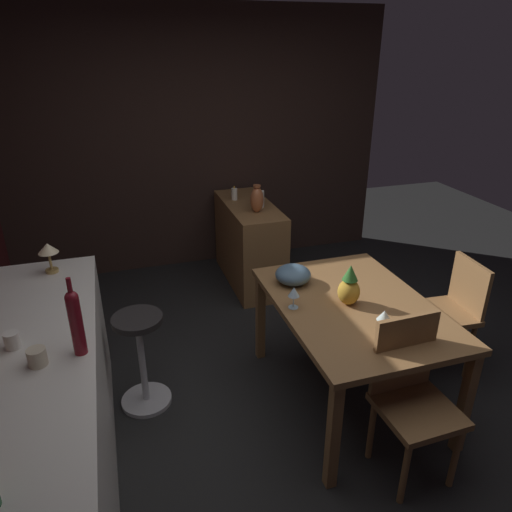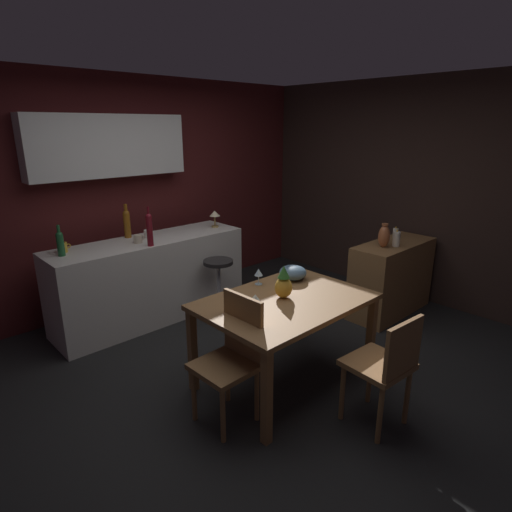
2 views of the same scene
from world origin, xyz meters
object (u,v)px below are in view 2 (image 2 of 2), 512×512
object	(u,v)px
chair_near_window	(232,355)
wine_glass_left	(259,273)
wine_bottle_amber	(127,222)
fruit_bowl	(293,273)
cup_cream	(138,239)
wine_bottle_green	(60,242)
cup_white	(148,234)
cup_mustard	(63,247)
vase_copper	(384,236)
wine_glass_right	(255,299)
pineapple_centerpiece	(283,284)
chair_by_doorway	(385,365)
counter_lamp	(215,215)
pillar_candle_tall	(396,239)
sideboard_cabinet	(391,278)
bar_stool	(219,288)
pillar_candle_short	(395,233)
wine_bottle_ruby	(149,228)
dining_table	(285,309)

from	to	relation	value
chair_near_window	wine_glass_left	distance (m)	0.87
chair_near_window	wine_bottle_amber	world-z (taller)	wine_bottle_amber
fruit_bowl	cup_cream	xyz separation A→B (m)	(-0.68, 1.52, 0.14)
wine_bottle_green	cup_white	size ratio (longest dim) A/B	2.69
cup_mustard	vase_copper	xyz separation A→B (m)	(2.63, -1.85, -0.01)
wine_bottle_green	wine_glass_right	bearing A→B (deg)	-69.14
pineapple_centerpiece	chair_by_doorway	bearing A→B (deg)	-84.71
pineapple_centerpiece	counter_lamp	bearing A→B (deg)	68.67
counter_lamp	pillar_candle_tall	xyz separation A→B (m)	(1.07, -1.75, -0.15)
sideboard_cabinet	cup_white	bearing A→B (deg)	138.29
pineapple_centerpiece	counter_lamp	distance (m)	1.90
bar_stool	cup_cream	world-z (taller)	cup_cream
bar_stool	cup_mustard	world-z (taller)	cup_mustard
wine_glass_left	counter_lamp	xyz separation A→B (m)	(0.63, 1.41, 0.20)
pillar_candle_short	vase_copper	bearing A→B (deg)	-166.72
cup_cream	pineapple_centerpiece	bearing A→B (deg)	-79.75
wine_bottle_amber	pillar_candle_short	world-z (taller)	wine_bottle_amber
wine_bottle_amber	cup_mustard	xyz separation A→B (m)	(-0.71, -0.09, -0.12)
wine_bottle_ruby	counter_lamp	size ratio (longest dim) A/B	2.00
pineapple_centerpiece	dining_table	bearing A→B (deg)	-109.40
cup_mustard	cup_white	xyz separation A→B (m)	(0.87, -0.06, -0.01)
pillar_candle_tall	chair_near_window	bearing A→B (deg)	-177.68
dining_table	wine_bottle_green	distance (m)	2.17
wine_bottle_ruby	wine_bottle_amber	bearing A→B (deg)	91.29
sideboard_cabinet	wine_glass_right	world-z (taller)	wine_glass_right
bar_stool	fruit_bowl	size ratio (longest dim) A/B	2.79
chair_near_window	cup_mustard	bearing A→B (deg)	100.99
counter_lamp	dining_table	bearing A→B (deg)	-111.29
sideboard_cabinet	wine_bottle_amber	bearing A→B (deg)	138.18
pineapple_centerpiece	cup_cream	world-z (taller)	pineapple_centerpiece
wine_glass_right	bar_stool	bearing A→B (deg)	62.38
wine_glass_right	counter_lamp	distance (m)	2.08
fruit_bowl	cup_cream	bearing A→B (deg)	114.13
wine_bottle_amber	vase_copper	bearing A→B (deg)	-45.28
bar_stool	counter_lamp	distance (m)	0.90
cup_mustard	vase_copper	size ratio (longest dim) A/B	0.48
sideboard_cabinet	pillar_candle_tall	distance (m)	0.51
wine_bottle_green	wine_bottle_amber	size ratio (longest dim) A/B	0.80
wine_bottle_green	vase_copper	distance (m)	3.20
wine_glass_right	pillar_candle_tall	xyz separation A→B (m)	(2.10, 0.05, 0.06)
fruit_bowl	wine_bottle_amber	distance (m)	1.93
dining_table	vase_copper	distance (m)	1.67
wine_glass_right	sideboard_cabinet	bearing A→B (deg)	3.18
pineapple_centerpiece	pillar_candle_short	world-z (taller)	pineapple_centerpiece
pineapple_centerpiece	vase_copper	bearing A→B (deg)	2.90
chair_by_doorway	wine_bottle_ruby	size ratio (longest dim) A/B	2.16
bar_stool	pillar_candle_short	distance (m)	2.09
sideboard_cabinet	fruit_bowl	bearing A→B (deg)	174.58
wine_bottle_ruby	pillar_candle_short	distance (m)	2.72
pineapple_centerpiece	cup_white	xyz separation A→B (m)	(-0.14, 1.88, 0.09)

